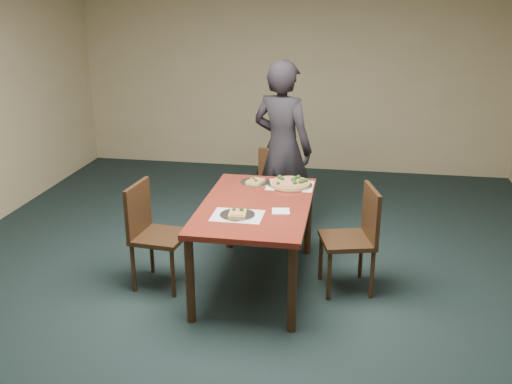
% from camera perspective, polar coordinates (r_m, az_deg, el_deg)
% --- Properties ---
extents(ground, '(8.00, 8.00, 0.00)m').
position_cam_1_polar(ground, '(4.69, -2.09, -11.73)').
color(ground, black).
rests_on(ground, ground).
extents(room_shell, '(8.00, 8.00, 8.00)m').
position_cam_1_polar(room_shell, '(4.07, -2.40, 9.71)').
color(room_shell, tan).
rests_on(room_shell, ground).
extents(dining_table, '(0.90, 1.50, 0.75)m').
position_cam_1_polar(dining_table, '(4.80, 0.00, -2.16)').
color(dining_table, '#5C1912').
rests_on(dining_table, ground).
extents(chair_far, '(0.42, 0.42, 0.91)m').
position_cam_1_polar(chair_far, '(5.84, 2.08, 0.34)').
color(chair_far, black).
rests_on(chair_far, ground).
extents(chair_left, '(0.46, 0.46, 0.91)m').
position_cam_1_polar(chair_left, '(4.94, -10.42, -3.64)').
color(chair_left, black).
rests_on(chair_left, ground).
extents(chair_right, '(0.51, 0.51, 0.91)m').
position_cam_1_polar(chair_right, '(4.85, 10.03, -4.07)').
color(chair_right, black).
rests_on(chair_right, ground).
extents(diner, '(0.77, 0.65, 1.81)m').
position_cam_1_polar(diner, '(5.86, 2.64, 4.37)').
color(diner, black).
rests_on(diner, ground).
extents(placemat_main, '(0.42, 0.32, 0.00)m').
position_cam_1_polar(placemat_main, '(5.21, 3.43, 0.65)').
color(placemat_main, white).
rests_on(placemat_main, dining_table).
extents(placemat_near, '(0.40, 0.30, 0.00)m').
position_cam_1_polar(placemat_near, '(4.51, -1.87, -2.37)').
color(placemat_near, white).
rests_on(placemat_near, dining_table).
extents(pizza_pan, '(0.40, 0.40, 0.07)m').
position_cam_1_polar(pizza_pan, '(5.20, 3.47, 0.89)').
color(pizza_pan, silver).
rests_on(pizza_pan, dining_table).
extents(slice_plate_near, '(0.28, 0.28, 0.06)m').
position_cam_1_polar(slice_plate_near, '(4.51, -1.86, -2.22)').
color(slice_plate_near, silver).
rests_on(slice_plate_near, dining_table).
extents(slice_plate_far, '(0.28, 0.28, 0.05)m').
position_cam_1_polar(slice_plate_far, '(5.27, -0.06, 1.04)').
color(slice_plate_far, silver).
rests_on(slice_plate_far, dining_table).
extents(napkin, '(0.16, 0.16, 0.01)m').
position_cam_1_polar(napkin, '(4.59, 2.50, -1.93)').
color(napkin, white).
rests_on(napkin, dining_table).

